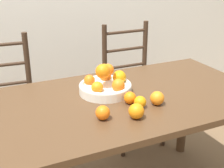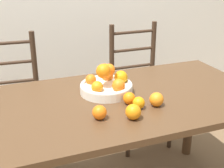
# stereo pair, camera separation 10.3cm
# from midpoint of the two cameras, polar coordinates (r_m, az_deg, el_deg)

# --- Properties ---
(dining_table) EXTENTS (1.78, 0.86, 0.76)m
(dining_table) POSITION_cam_midpoint_polar(r_m,az_deg,el_deg) (1.74, -2.33, -5.88)
(dining_table) COLOR #4C331E
(dining_table) RESTS_ON ground_plane
(fruit_bowl) EXTENTS (0.30, 0.30, 0.18)m
(fruit_bowl) POSITION_cam_midpoint_polar(r_m,az_deg,el_deg) (1.77, -2.81, -0.05)
(fruit_bowl) COLOR silver
(fruit_bowl) RESTS_ON dining_table
(orange_loose_0) EXTENTS (0.08, 0.08, 0.08)m
(orange_loose_0) POSITION_cam_midpoint_polar(r_m,az_deg,el_deg) (1.50, 2.50, -5.01)
(orange_loose_0) COLOR orange
(orange_loose_0) RESTS_ON dining_table
(orange_loose_1) EXTENTS (0.07, 0.07, 0.07)m
(orange_loose_1) POSITION_cam_midpoint_polar(r_m,az_deg,el_deg) (1.49, -3.70, -5.29)
(orange_loose_1) COLOR orange
(orange_loose_1) RESTS_ON dining_table
(orange_loose_2) EXTENTS (0.07, 0.07, 0.07)m
(orange_loose_2) POSITION_cam_midpoint_polar(r_m,az_deg,el_deg) (1.64, 6.49, -2.62)
(orange_loose_2) COLOR orange
(orange_loose_2) RESTS_ON dining_table
(orange_loose_3) EXTENTS (0.06, 0.06, 0.06)m
(orange_loose_3) POSITION_cam_midpoint_polar(r_m,az_deg,el_deg) (1.60, 3.32, -3.34)
(orange_loose_3) COLOR orange
(orange_loose_3) RESTS_ON dining_table
(orange_loose_4) EXTENTS (0.07, 0.07, 0.07)m
(orange_loose_4) POSITION_cam_midpoint_polar(r_m,az_deg,el_deg) (1.65, 1.51, -2.56)
(orange_loose_4) COLOR orange
(orange_loose_4) RESTS_ON dining_table
(chair_left) EXTENTS (0.45, 0.43, 1.00)m
(chair_left) POSITION_cam_midpoint_polar(r_m,az_deg,el_deg) (2.36, -19.95, -4.63)
(chair_left) COLOR #382619
(chair_left) RESTS_ON ground_plane
(chair_right) EXTENTS (0.42, 0.40, 1.00)m
(chair_right) POSITION_cam_midpoint_polar(r_m,az_deg,el_deg) (2.61, 2.58, -0.68)
(chair_right) COLOR #382619
(chair_right) RESTS_ON ground_plane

